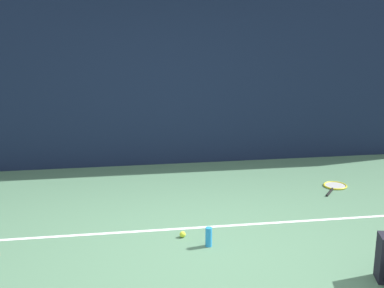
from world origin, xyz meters
The scene contains 6 objects.
ground_plane centered at (0.00, 0.00, 0.00)m, with size 12.00×12.00×0.00m, color #4C7556.
back_fence centered at (0.00, 3.00, 1.36)m, with size 10.00×0.10×2.72m, color #141E38.
court_line centered at (0.00, 0.47, 0.00)m, with size 9.00×0.05×0.00m, color white.
tennis_racket centered at (2.16, 1.53, 0.01)m, with size 0.51×0.60×0.03m.
tennis_ball_by_fence centered at (-0.12, 0.25, 0.03)m, with size 0.07×0.07×0.07m, color #CCE033.
water_bottle centered at (0.11, 0.00, 0.10)m, with size 0.07×0.07×0.21m, color #268CD8.
Camera 1 is at (-0.82, -4.95, 2.45)m, focal length 49.45 mm.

